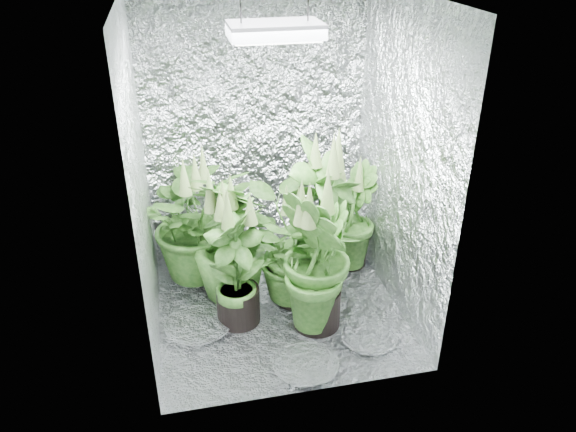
# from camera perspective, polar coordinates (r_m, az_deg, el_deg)

# --- Properties ---
(ground) EXTENTS (1.60, 1.60, 0.00)m
(ground) POSITION_cam_1_polar(r_m,az_deg,el_deg) (3.90, -1.03, -9.14)
(ground) COLOR silver
(ground) RESTS_ON ground
(walls) EXTENTS (1.62, 1.62, 2.00)m
(walls) POSITION_cam_1_polar(r_m,az_deg,el_deg) (3.39, -1.18, 4.41)
(walls) COLOR silver
(walls) RESTS_ON ground
(grow_lamp) EXTENTS (0.50, 0.30, 0.22)m
(grow_lamp) POSITION_cam_1_polar(r_m,az_deg,el_deg) (3.15, -1.33, 18.31)
(grow_lamp) COLOR gray
(grow_lamp) RESTS_ON ceiling
(plant_a) EXTENTS (0.91, 0.91, 0.98)m
(plant_a) POSITION_cam_1_polar(r_m,az_deg,el_deg) (4.02, -9.32, -0.47)
(plant_a) COLOR black
(plant_a) RESTS_ON ground
(plant_b) EXTENTS (0.80, 0.80, 1.18)m
(plant_b) POSITION_cam_1_polar(r_m,az_deg,el_deg) (3.81, 3.43, -0.41)
(plant_b) COLOR black
(plant_b) RESTS_ON ground
(plant_c) EXTENTS (0.55, 0.55, 0.87)m
(plant_c) POSITION_cam_1_polar(r_m,az_deg,el_deg) (4.17, 6.45, -0.25)
(plant_c) COLOR black
(plant_c) RESTS_ON ground
(plant_d) EXTENTS (0.68, 0.68, 0.99)m
(plant_d) POSITION_cam_1_polar(r_m,az_deg,el_deg) (3.76, -5.85, -2.72)
(plant_d) COLOR black
(plant_d) RESTS_ON ground
(plant_e) EXTENTS (0.79, 0.79, 0.87)m
(plant_e) POSITION_cam_1_polar(r_m,az_deg,el_deg) (3.73, 0.63, -3.48)
(plant_e) COLOR black
(plant_e) RESTS_ON ground
(plant_f) EXTENTS (0.63, 0.63, 0.94)m
(plant_f) POSITION_cam_1_polar(r_m,az_deg,el_deg) (3.55, -5.28, -5.15)
(plant_f) COLOR black
(plant_f) RESTS_ON ground
(plant_g) EXTENTS (0.54, 0.54, 1.08)m
(plant_g) POSITION_cam_1_polar(r_m,az_deg,el_deg) (3.47, 3.08, -4.54)
(plant_g) COLOR black
(plant_g) RESTS_ON ground
(circulation_fan) EXTENTS (0.17, 0.29, 0.34)m
(circulation_fan) POSITION_cam_1_polar(r_m,az_deg,el_deg) (4.44, 5.18, -1.96)
(circulation_fan) COLOR black
(circulation_fan) RESTS_ON ground
(plant_label) EXTENTS (0.06, 0.04, 0.08)m
(plant_label) POSITION_cam_1_polar(r_m,az_deg,el_deg) (3.57, 4.16, -7.28)
(plant_label) COLOR white
(plant_label) RESTS_ON plant_g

